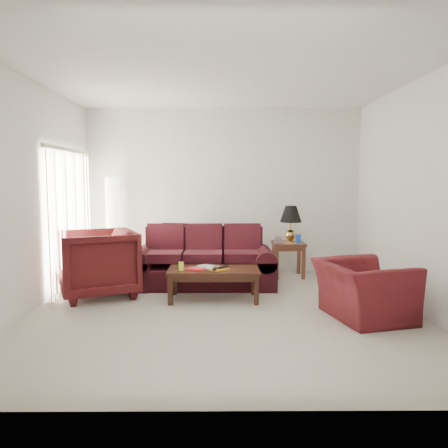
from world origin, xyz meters
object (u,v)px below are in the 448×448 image
(floor_lamp, at_px, (113,225))
(end_table, at_px, (288,259))
(armchair_left, at_px, (97,263))
(coffee_table, at_px, (214,284))
(armchair_right, at_px, (363,290))
(sofa, at_px, (204,258))

(floor_lamp, bearing_deg, end_table, -3.24)
(armchair_left, distance_m, coffee_table, 1.73)
(coffee_table, bearing_deg, floor_lamp, 142.63)
(armchair_left, bearing_deg, armchair_right, 49.57)
(floor_lamp, xyz_separation_m, armchair_left, (0.12, -1.49, -0.40))
(armchair_left, bearing_deg, floor_lamp, 160.61)
(sofa, height_order, armchair_left, armchair_left)
(floor_lamp, relative_size, armchair_left, 1.65)
(floor_lamp, distance_m, armchair_right, 4.49)
(armchair_right, xyz_separation_m, coffee_table, (-1.85, 0.84, -0.13))
(sofa, distance_m, coffee_table, 0.85)
(sofa, xyz_separation_m, armchair_left, (-1.53, -0.60, 0.03))
(sofa, height_order, floor_lamp, floor_lamp)
(armchair_left, relative_size, coffee_table, 0.84)
(end_table, bearing_deg, armchair_right, -76.48)
(sofa, height_order, coffee_table, sofa)
(sofa, distance_m, armchair_right, 2.61)
(armchair_left, height_order, armchair_right, armchair_left)
(end_table, xyz_separation_m, armchair_left, (-2.99, -1.31, 0.19))
(end_table, relative_size, coffee_table, 0.48)
(armchair_left, bearing_deg, coffee_table, 59.30)
(sofa, height_order, end_table, sofa)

